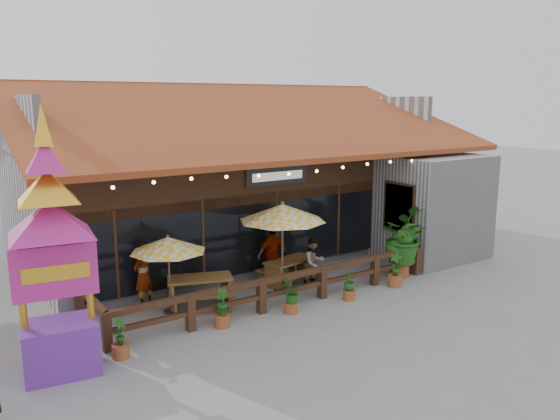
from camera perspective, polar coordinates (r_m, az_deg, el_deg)
ground at (r=16.23m, az=4.71°, el=-8.28°), size 100.00×100.00×0.00m
restaurant_building at (r=21.23m, az=-5.78°, el=2.54°), size 15.50×14.73×6.09m
patio_railing at (r=14.59m, az=-1.61°, el=-7.98°), size 10.00×2.60×0.92m
umbrella_left at (r=14.25m, az=-11.62°, el=-3.58°), size 2.21×2.21×2.10m
umbrella_right at (r=15.43m, az=0.25°, el=-0.31°), size 2.55×2.55×2.66m
picnic_table_left at (r=14.91m, az=-8.34°, el=-7.92°), size 2.10×1.96×0.82m
picnic_table_right at (r=16.51m, az=1.05°, el=-6.01°), size 1.82×1.65×0.76m
thai_sign_tower at (r=11.44m, az=-22.83°, el=-1.52°), size 2.41×2.41×5.81m
tropical_plant at (r=17.45m, az=12.55°, el=-2.85°), size 2.00×2.06×2.17m
diner_a at (r=15.01m, az=-14.10°, el=-6.62°), size 0.78×0.70×1.80m
diner_b at (r=16.13m, az=3.57°, el=-5.53°), size 0.76×0.60×1.53m
diner_c at (r=16.53m, az=-0.84°, el=-4.63°), size 1.07×0.50×1.79m
planter_a at (r=12.52m, az=-16.36°, el=-12.98°), size 0.39×0.37×0.92m
planter_b at (r=13.60m, az=-6.10°, el=-10.35°), size 0.39×0.41×0.95m
planter_c at (r=14.32m, az=1.13°, el=-8.91°), size 0.68×0.69×0.86m
planter_d at (r=15.38m, az=7.25°, el=-7.86°), size 0.43×0.43×0.84m
planter_e at (r=16.67m, az=11.93°, el=-6.39°), size 0.42×0.44×1.03m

